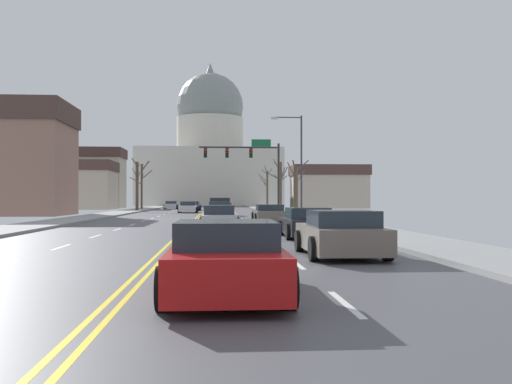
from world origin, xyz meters
TOP-DOWN VIEW (x-y plane):
  - ground at (0.00, -0.00)m, footprint 20.00×180.00m
  - signal_gantry at (4.84, 12.54)m, footprint 7.91×0.41m
  - street_lamp_right at (7.87, 1.42)m, footprint 2.48×0.24m
  - capitol_building at (0.00, 84.50)m, footprint 30.77×23.46m
  - pickup_truck_near_00 at (1.82, 8.32)m, footprint 2.32×5.76m
  - sedan_near_01 at (1.77, 1.46)m, footprint 2.12×4.67m
  - sedan_near_02 at (4.96, -6.02)m, footprint 2.12×4.60m
  - sedan_near_03 at (1.65, -13.44)m, footprint 1.98×4.52m
  - sedan_near_04 at (5.18, -20.25)m, footprint 2.00×4.46m
  - sedan_near_05 at (4.95, -27.55)m, footprint 2.13×4.27m
  - sedan_near_06 at (1.71, -33.63)m, footprint 2.01×4.27m
  - sedan_oncoming_00 at (-1.57, 18.97)m, footprint 2.04×4.37m
  - sedan_oncoming_01 at (-1.56, 29.58)m, footprint 2.17×4.74m
  - sedan_oncoming_02 at (-5.05, 39.69)m, footprint 1.95×4.45m
  - flank_building_00 at (-17.52, 48.27)m, footprint 8.73×7.17m
  - flank_building_01 at (-17.12, 38.31)m, footprint 8.50×8.53m
  - flank_building_02 at (-17.31, 10.46)m, footprint 10.61×8.64m
  - flank_building_03 at (18.85, 44.12)m, footprint 11.62×7.49m
  - bare_tree_00 at (8.48, 18.57)m, footprint 2.01×2.52m
  - bare_tree_01 at (-8.46, 33.84)m, footprint 2.96×1.98m
  - bare_tree_02 at (7.85, 28.36)m, footprint 1.55×2.74m
  - bare_tree_03 at (-7.81, 24.44)m, footprint 1.18×2.71m
  - bare_tree_04 at (8.32, 5.49)m, footprint 2.07×1.74m
  - pedestrian_00 at (8.34, 8.15)m, footprint 0.35×0.34m
  - bicycle_parked at (7.97, -4.11)m, footprint 0.12×1.77m

SIDE VIEW (x-z plane):
  - ground at x=0.00m, z-range -0.08..0.12m
  - bicycle_parked at x=7.97m, z-range 0.06..0.91m
  - sedan_oncoming_02 at x=-5.05m, z-range -0.03..1.12m
  - sedan_oncoming_01 at x=-1.56m, z-range -0.03..1.14m
  - sedan_near_02 at x=4.96m, z-range -0.03..1.15m
  - sedan_oncoming_00 at x=-1.57m, z-range -0.04..1.18m
  - sedan_near_04 at x=5.18m, z-range -0.04..1.18m
  - sedan_near_03 at x=1.65m, z-range -0.04..1.19m
  - sedan_near_06 at x=1.71m, z-range -0.04..1.20m
  - sedan_near_05 at x=4.95m, z-range -0.03..1.23m
  - sedan_near_01 at x=1.77m, z-range -0.04..1.27m
  - pickup_truck_near_00 at x=1.82m, z-range -0.08..1.53m
  - pedestrian_00 at x=8.34m, z-range 0.23..1.89m
  - bare_tree_04 at x=8.32m, z-range -0.03..4.74m
  - bare_tree_02 at x=7.85m, z-range 0.11..5.61m
  - bare_tree_03 at x=-7.81m, z-range 0.06..6.21m
  - bare_tree_00 at x=8.48m, z-range 0.31..5.98m
  - flank_building_03 at x=18.85m, z-range 0.05..6.67m
  - flank_building_01 at x=-17.12m, z-range 0.05..6.81m
  - bare_tree_01 at x=-8.46m, z-range 0.27..6.79m
  - flank_building_00 at x=-17.52m, z-range 0.05..9.47m
  - street_lamp_right at x=7.87m, z-range 0.89..8.85m
  - flank_building_02 at x=-17.31m, z-range 0.07..10.41m
  - signal_gantry at x=4.84m, z-range 1.74..8.96m
  - capitol_building at x=0.00m, z-range -4.88..27.03m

